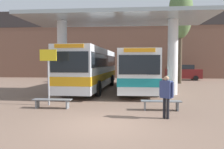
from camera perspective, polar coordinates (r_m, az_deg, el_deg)
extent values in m
plane|color=#755B4C|center=(8.19, -2.73, -12.96)|extent=(100.00, 100.00, 0.00)
cube|color=brown|center=(32.38, 3.12, 7.95)|extent=(40.00, 0.50, 9.99)
cube|color=#332D2D|center=(32.92, 3.14, 14.55)|extent=(40.00, 0.58, 2.40)
cylinder|color=silver|center=(16.54, -12.84, 4.36)|extent=(0.71, 0.71, 5.29)
cylinder|color=silver|center=(16.02, 15.57, 4.37)|extent=(0.71, 0.71, 5.29)
cube|color=#93A3A8|center=(16.09, 1.14, 14.39)|extent=(12.98, 5.29, 0.24)
cube|color=silver|center=(18.40, -5.20, 1.82)|extent=(2.98, 11.94, 3.01)
cube|color=black|center=(18.39, -5.21, 3.60)|extent=(3.00, 11.47, 0.96)
cube|color=orange|center=(18.42, -5.19, -0.28)|extent=(3.02, 11.98, 0.54)
cube|color=black|center=(12.66, -11.16, 3.23)|extent=(2.26, 0.16, 1.20)
cube|color=orange|center=(12.69, -11.21, 7.35)|extent=(1.72, 0.13, 0.22)
cylinder|color=black|center=(15.31, -12.71, -3.44)|extent=(0.33, 1.09, 1.07)
cylinder|color=black|center=(14.65, -3.65, -3.66)|extent=(0.33, 1.09, 1.07)
cylinder|color=black|center=(21.91, -6.43, -1.42)|extent=(0.33, 1.09, 1.07)
cylinder|color=black|center=(21.45, -0.06, -1.50)|extent=(0.33, 1.09, 1.07)
cube|color=white|center=(18.31, 6.47, 1.44)|extent=(2.54, 11.67, 2.76)
cube|color=black|center=(18.30, 6.48, 3.08)|extent=(2.58, 11.20, 0.88)
cube|color=teal|center=(18.34, 6.46, -0.50)|extent=(2.58, 11.71, 0.50)
cube|color=black|center=(12.44, 7.15, 2.55)|extent=(2.33, 0.06, 1.10)
cube|color=orange|center=(12.46, 7.17, 6.35)|extent=(1.77, 0.05, 0.22)
cylinder|color=black|center=(14.80, 1.88, -3.55)|extent=(0.28, 1.09, 1.09)
cylinder|color=black|center=(14.88, 11.67, -3.58)|extent=(0.28, 1.09, 1.09)
cylinder|color=black|center=(21.59, 2.88, -1.45)|extent=(0.28, 1.09, 1.09)
cylinder|color=black|center=(21.64, 9.59, -1.48)|extent=(0.28, 1.09, 1.09)
cube|color=slate|center=(11.27, -15.34, -6.32)|extent=(1.93, 0.44, 0.04)
cube|color=slate|center=(11.59, -18.92, -7.27)|extent=(0.07, 0.37, 0.42)
cube|color=slate|center=(11.06, -11.54, -7.65)|extent=(0.07, 0.37, 0.42)
cube|color=slate|center=(10.67, 12.68, -6.81)|extent=(1.89, 0.44, 0.04)
cube|color=slate|center=(10.64, 8.58, -8.06)|extent=(0.07, 0.37, 0.42)
cube|color=slate|center=(10.84, 16.67, -7.95)|extent=(0.07, 0.37, 0.42)
cylinder|color=gray|center=(12.06, -16.23, -2.17)|extent=(0.09, 0.09, 2.36)
cube|color=gold|center=(12.01, -16.34, 4.88)|extent=(0.90, 0.06, 0.60)
cylinder|color=black|center=(9.24, 13.52, -8.50)|extent=(0.17, 0.17, 0.84)
cylinder|color=black|center=(9.16, 14.38, -8.61)|extent=(0.17, 0.17, 0.84)
cube|color=navy|center=(9.07, 14.01, -3.78)|extent=(0.51, 0.48, 0.70)
sphere|color=tan|center=(9.03, 14.05, -0.96)|extent=(0.19, 0.19, 0.19)
cylinder|color=navy|center=(9.21, 12.55, -3.61)|extent=(0.13, 0.13, 0.60)
cylinder|color=navy|center=(8.94, 15.52, -3.86)|extent=(0.13, 0.13, 0.60)
cylinder|color=#473A2B|center=(24.79, 17.33, 4.81)|extent=(0.41, 0.41, 6.11)
ellipsoid|color=#516B3D|center=(25.36, 17.50, 15.23)|extent=(2.54, 2.54, 5.59)
cube|color=maroon|center=(29.82, 18.08, 0.20)|extent=(4.46, 1.89, 1.20)
cube|color=#1E2328|center=(29.79, 18.11, 1.90)|extent=(2.47, 1.70, 0.58)
cylinder|color=black|center=(31.02, 20.20, -0.66)|extent=(0.64, 0.23, 0.64)
cylinder|color=black|center=(29.29, 21.04, -0.89)|extent=(0.64, 0.23, 0.64)
cylinder|color=black|center=(30.48, 15.20, -0.64)|extent=(0.64, 0.23, 0.64)
cylinder|color=black|center=(28.71, 15.75, -0.88)|extent=(0.64, 0.23, 0.64)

